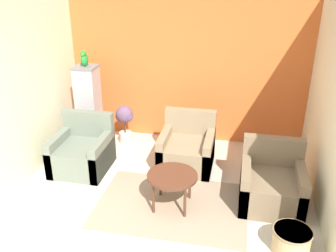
# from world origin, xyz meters

# --- Properties ---
(wall_back_accent) EXTENTS (4.23, 0.06, 2.58)m
(wall_back_accent) POSITION_xyz_m (0.00, 3.11, 1.29)
(wall_back_accent) COLOR orange
(wall_back_accent) RESTS_ON ground_plane
(wall_left) EXTENTS (0.06, 3.08, 2.58)m
(wall_left) POSITION_xyz_m (-2.08, 1.54, 1.29)
(wall_left) COLOR beige
(wall_left) RESTS_ON ground_plane
(wall_right) EXTENTS (0.06, 3.08, 2.58)m
(wall_right) POSITION_xyz_m (2.08, 1.54, 1.29)
(wall_right) COLOR beige
(wall_right) RESTS_ON ground_plane
(area_rug) EXTENTS (2.00, 1.39, 0.01)m
(area_rug) POSITION_xyz_m (0.18, 0.96, 0.01)
(area_rug) COLOR gray
(area_rug) RESTS_ON ground_plane
(coffee_table) EXTENTS (0.66, 0.66, 0.48)m
(coffee_table) POSITION_xyz_m (0.18, 0.96, 0.44)
(coffee_table) COLOR #512D1E
(coffee_table) RESTS_ON ground_plane
(armchair_left) EXTENTS (0.82, 0.84, 0.84)m
(armchair_left) POSITION_xyz_m (-1.39, 1.65, 0.27)
(armchair_left) COLOR slate
(armchair_left) RESTS_ON ground_plane
(armchair_right) EXTENTS (0.82, 0.84, 0.84)m
(armchair_right) POSITION_xyz_m (1.46, 1.30, 0.27)
(armchair_right) COLOR #7A664C
(armchair_right) RESTS_ON ground_plane
(armchair_middle) EXTENTS (0.82, 0.84, 0.84)m
(armchair_middle) POSITION_xyz_m (0.20, 2.07, 0.27)
(armchair_middle) COLOR #8E7A5B
(armchair_middle) RESTS_ON ground_plane
(birdcage) EXTENTS (0.51, 0.51, 1.39)m
(birdcage) POSITION_xyz_m (-1.64, 2.59, 0.67)
(birdcage) COLOR slate
(birdcage) RESTS_ON ground_plane
(parrot) EXTENTS (0.13, 0.23, 0.27)m
(parrot) POSITION_xyz_m (-1.64, 2.59, 1.51)
(parrot) COLOR #1E842D
(parrot) RESTS_ON birdcage
(potted_plant) EXTENTS (0.34, 0.30, 0.69)m
(potted_plant) POSITION_xyz_m (-1.02, 2.67, 0.44)
(potted_plant) COLOR beige
(potted_plant) RESTS_ON ground_plane
(wicker_basket) EXTENTS (0.44, 0.44, 0.29)m
(wicker_basket) POSITION_xyz_m (1.65, 0.40, 0.15)
(wicker_basket) COLOR tan
(wicker_basket) RESTS_ON ground_plane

